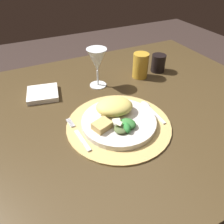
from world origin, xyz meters
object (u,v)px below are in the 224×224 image
(wine_glass, at_px, (97,61))
(dining_table, at_px, (93,136))
(dinner_plate, at_px, (119,122))
(spoon, at_px, (149,108))
(fork, at_px, (79,135))
(dark_tumbler, at_px, (158,63))
(napkin, at_px, (43,94))
(amber_tumbler, at_px, (140,66))

(wine_glass, bearing_deg, dining_table, -120.12)
(dinner_plate, xyz_separation_m, spoon, (0.14, 0.03, -0.01))
(fork, bearing_deg, wine_glass, 56.24)
(dinner_plate, xyz_separation_m, dark_tumbler, (0.34, 0.27, 0.02))
(napkin, bearing_deg, wine_glass, -5.74)
(amber_tumbler, bearing_deg, napkin, 175.65)
(spoon, height_order, wine_glass, wine_glass)
(wine_glass, distance_m, amber_tumbler, 0.21)
(napkin, distance_m, amber_tumbler, 0.43)
(dinner_plate, bearing_deg, wine_glass, 81.52)
(fork, xyz_separation_m, amber_tumbler, (0.37, 0.25, 0.05))
(dinner_plate, distance_m, fork, 0.14)
(napkin, relative_size, dark_tumbler, 1.49)
(dinner_plate, bearing_deg, fork, 178.82)
(dinner_plate, relative_size, dark_tumbler, 3.09)
(fork, height_order, spoon, spoon)
(amber_tumbler, relative_size, dark_tumbler, 1.37)
(fork, distance_m, napkin, 0.29)
(dinner_plate, distance_m, spoon, 0.14)
(fork, bearing_deg, dinner_plate, -1.18)
(dinner_plate, relative_size, amber_tumbler, 2.25)
(spoon, relative_size, amber_tumbler, 1.30)
(spoon, xyz_separation_m, wine_glass, (-0.10, 0.24, 0.10))
(dark_tumbler, bearing_deg, dining_table, -157.39)
(dining_table, bearing_deg, napkin, 124.84)
(fork, height_order, wine_glass, wine_glass)
(spoon, bearing_deg, amber_tumbler, 65.84)
(fork, bearing_deg, napkin, 100.02)
(dining_table, bearing_deg, dark_tumbler, 22.61)
(amber_tumbler, bearing_deg, dark_tumbler, 6.28)
(napkin, bearing_deg, amber_tumbler, -4.35)
(amber_tumbler, xyz_separation_m, dark_tumbler, (0.10, 0.01, -0.01))
(fork, relative_size, wine_glass, 1.04)
(dinner_plate, height_order, dark_tumbler, dark_tumbler)
(fork, relative_size, amber_tumbler, 1.54)
(spoon, relative_size, wine_glass, 0.88)
(spoon, height_order, dark_tumbler, dark_tumbler)
(dinner_plate, distance_m, amber_tumbler, 0.35)
(fork, distance_m, wine_glass, 0.33)
(napkin, xyz_separation_m, dark_tumbler, (0.53, -0.02, 0.03))
(napkin, bearing_deg, spoon, -39.02)
(dinner_plate, height_order, wine_glass, wine_glass)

